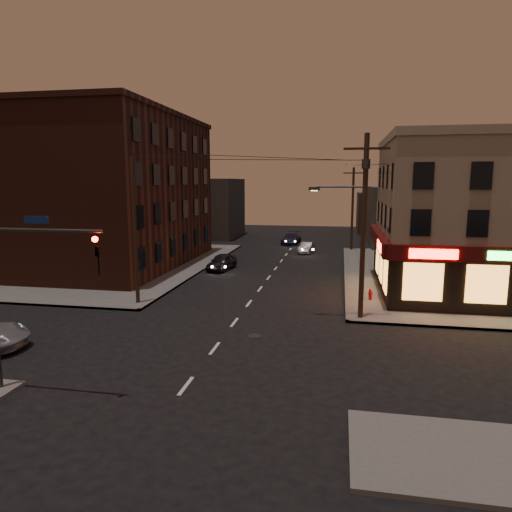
% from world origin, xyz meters
% --- Properties ---
extents(ground, '(120.00, 120.00, 0.00)m').
position_xyz_m(ground, '(0.00, 0.00, 0.00)').
color(ground, black).
rests_on(ground, ground).
extents(sidewalk_ne, '(24.00, 28.00, 0.15)m').
position_xyz_m(sidewalk_ne, '(18.00, 19.00, 0.07)').
color(sidewalk_ne, '#514F4C').
rests_on(sidewalk_ne, ground).
extents(sidewalk_nw, '(24.00, 28.00, 0.15)m').
position_xyz_m(sidewalk_nw, '(-18.00, 19.00, 0.07)').
color(sidewalk_nw, '#514F4C').
rests_on(sidewalk_nw, ground).
extents(pizza_building, '(15.85, 12.85, 10.50)m').
position_xyz_m(pizza_building, '(15.93, 13.43, 5.35)').
color(pizza_building, gray).
rests_on(pizza_building, sidewalk_ne).
extents(brick_apartment, '(12.00, 20.00, 13.00)m').
position_xyz_m(brick_apartment, '(-14.50, 19.00, 6.65)').
color(brick_apartment, '#442016').
rests_on(brick_apartment, sidewalk_nw).
extents(bg_building_ne_a, '(10.00, 12.00, 7.00)m').
position_xyz_m(bg_building_ne_a, '(14.00, 38.00, 3.50)').
color(bg_building_ne_a, '#3F3D3A').
rests_on(bg_building_ne_a, ground).
extents(bg_building_nw, '(9.00, 10.00, 8.00)m').
position_xyz_m(bg_building_nw, '(-13.00, 42.00, 4.00)').
color(bg_building_nw, '#3F3D3A').
rests_on(bg_building_nw, ground).
extents(bg_building_ne_b, '(8.00, 8.00, 6.00)m').
position_xyz_m(bg_building_ne_b, '(12.00, 52.00, 3.00)').
color(bg_building_ne_b, '#3F3D3A').
rests_on(bg_building_ne_b, ground).
extents(utility_pole_main, '(4.20, 0.44, 10.00)m').
position_xyz_m(utility_pole_main, '(6.68, 5.80, 5.76)').
color(utility_pole_main, '#382619').
rests_on(utility_pole_main, sidewalk_ne).
extents(utility_pole_far, '(0.26, 0.26, 9.00)m').
position_xyz_m(utility_pole_far, '(6.80, 32.00, 4.65)').
color(utility_pole_far, '#382619').
rests_on(utility_pole_far, sidewalk_ne).
extents(utility_pole_west, '(0.24, 0.24, 9.00)m').
position_xyz_m(utility_pole_west, '(-6.80, 6.50, 4.65)').
color(utility_pole_west, '#382619').
rests_on(utility_pole_west, sidewalk_nw).
extents(traffic_signal, '(4.49, 0.32, 6.47)m').
position_xyz_m(traffic_signal, '(-5.57, -5.60, 4.16)').
color(traffic_signal, '#333538').
rests_on(traffic_signal, ground).
extents(sedan_near, '(2.15, 4.29, 1.40)m').
position_xyz_m(sedan_near, '(-4.53, 18.54, 0.70)').
color(sedan_near, black).
rests_on(sedan_near, ground).
extents(sedan_mid, '(1.70, 3.66, 1.16)m').
position_xyz_m(sedan_mid, '(2.03, 29.41, 0.58)').
color(sedan_mid, slate).
rests_on(sedan_mid, ground).
extents(sedan_far, '(2.27, 4.91, 1.39)m').
position_xyz_m(sedan_far, '(-0.38, 36.35, 0.69)').
color(sedan_far, '#181B31').
rests_on(sedan_far, ground).
extents(fire_hydrant, '(0.31, 0.31, 0.73)m').
position_xyz_m(fire_hydrant, '(7.57, 9.80, 0.55)').
color(fire_hydrant, '#9D0E12').
rests_on(fire_hydrant, sidewalk_ne).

